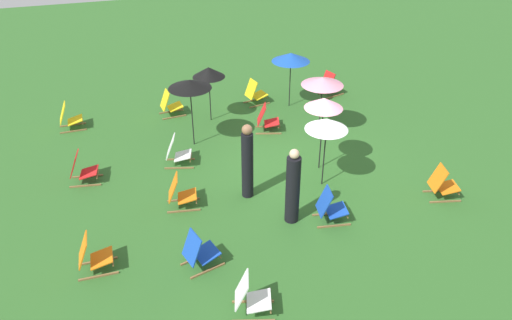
% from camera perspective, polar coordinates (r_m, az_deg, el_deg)
% --- Properties ---
extents(ground_plane, '(40.00, 40.00, 0.00)m').
position_cam_1_polar(ground_plane, '(12.82, 5.12, -1.05)').
color(ground_plane, '#2D6026').
extents(deckchair_0, '(0.49, 0.77, 0.83)m').
position_cam_1_polar(deckchair_0, '(10.12, -18.51, -10.53)').
color(deckchair_0, olive).
rests_on(deckchair_0, ground).
extents(deckchair_1, '(0.62, 0.84, 0.83)m').
position_cam_1_polar(deckchair_1, '(16.15, -0.11, 7.78)').
color(deckchair_1, olive).
rests_on(deckchair_1, ground).
extents(deckchair_2, '(0.59, 0.83, 0.83)m').
position_cam_1_polar(deckchair_2, '(10.92, 8.63, -5.47)').
color(deckchair_2, olive).
rests_on(deckchair_2, ground).
extents(deckchair_3, '(0.66, 0.86, 0.83)m').
position_cam_1_polar(deckchair_3, '(17.01, 8.69, 8.67)').
color(deckchair_3, olive).
rests_on(deckchair_3, ground).
extents(deckchair_4, '(0.49, 0.77, 0.83)m').
position_cam_1_polar(deckchair_4, '(15.56, -20.95, 4.62)').
color(deckchair_4, olive).
rests_on(deckchair_4, ground).
extents(deckchair_5, '(0.59, 0.83, 0.83)m').
position_cam_1_polar(deckchair_5, '(11.36, -8.83, -3.85)').
color(deckchair_5, olive).
rests_on(deckchair_5, ground).
extents(deckchair_6, '(0.67, 0.86, 0.83)m').
position_cam_1_polar(deckchair_6, '(8.87, -0.69, -15.68)').
color(deckchair_6, olive).
rests_on(deckchair_6, ground).
extents(deckchair_7, '(0.59, 0.82, 0.83)m').
position_cam_1_polar(deckchair_7, '(12.82, -19.63, -1.03)').
color(deckchair_7, olive).
rests_on(deckchair_7, ground).
extents(deckchair_8, '(0.55, 0.80, 0.83)m').
position_cam_1_polar(deckchair_8, '(15.60, -9.98, 6.39)').
color(deckchair_8, olive).
rests_on(deckchair_8, ground).
extents(deckchair_9, '(0.66, 0.86, 0.83)m').
position_cam_1_polar(deckchair_9, '(9.76, -6.64, -10.59)').
color(deckchair_9, olive).
rests_on(deckchair_9, ground).
extents(deckchair_10, '(0.64, 0.85, 0.83)m').
position_cam_1_polar(deckchair_10, '(12.34, 20.88, -2.64)').
color(deckchair_10, olive).
rests_on(deckchair_10, ground).
extents(deckchair_11, '(0.67, 0.86, 0.83)m').
position_cam_1_polar(deckchair_11, '(14.44, 1.23, 4.74)').
color(deckchair_11, olive).
rests_on(deckchair_11, ground).
extents(deckchair_12, '(0.66, 0.86, 0.83)m').
position_cam_1_polar(deckchair_12, '(12.94, -9.22, 0.90)').
color(deckchair_12, olive).
rests_on(deckchair_12, ground).
extents(umbrella_0, '(1.20, 1.20, 1.79)m').
position_cam_1_polar(umbrella_0, '(15.56, 4.08, 11.85)').
color(umbrella_0, black).
rests_on(umbrella_0, ground).
extents(umbrella_1, '(1.17, 1.17, 1.95)m').
position_cam_1_polar(umbrella_1, '(13.20, -7.73, 8.74)').
color(umbrella_1, black).
rests_on(umbrella_1, ground).
extents(umbrella_2, '(0.97, 0.97, 1.72)m').
position_cam_1_polar(umbrella_2, '(14.67, -5.55, 10.15)').
color(umbrella_2, black).
rests_on(umbrella_2, ground).
extents(umbrella_3, '(1.20, 1.20, 1.71)m').
position_cam_1_polar(umbrella_3, '(13.98, 7.76, 9.06)').
color(umbrella_3, black).
rests_on(umbrella_3, ground).
extents(umbrella_4, '(1.02, 1.02, 1.81)m').
position_cam_1_polar(umbrella_4, '(11.46, 8.24, 4.15)').
color(umbrella_4, black).
rests_on(umbrella_4, ground).
extents(umbrella_5, '(0.95, 0.95, 1.99)m').
position_cam_1_polar(umbrella_5, '(12.05, 7.91, 6.56)').
color(umbrella_5, black).
rests_on(umbrella_5, ground).
extents(person_0, '(0.42, 0.42, 1.82)m').
position_cam_1_polar(person_0, '(10.57, 4.31, -3.27)').
color(person_0, black).
rests_on(person_0, ground).
extents(person_1, '(0.29, 0.29, 1.90)m').
position_cam_1_polar(person_1, '(11.30, -1.01, -0.27)').
color(person_1, black).
rests_on(person_1, ground).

